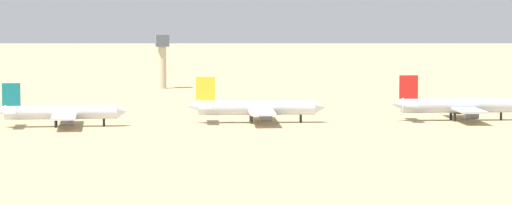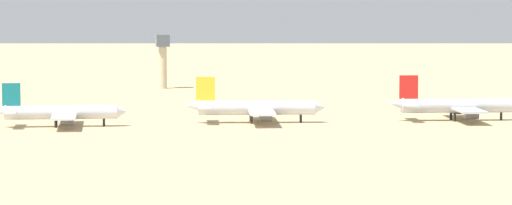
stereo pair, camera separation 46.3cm
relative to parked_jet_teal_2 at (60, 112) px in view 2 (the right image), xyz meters
The scene contains 5 objects.
ground 58.79m from the parked_jet_teal_2, 18.06° to the right, with size 4000.00×4000.00×0.00m, color tan.
parked_jet_teal_2 is the anchor object (origin of this frame).
parked_jet_yellow_3 53.99m from the parked_jet_teal_2, ahead, with size 39.18×33.21×12.94m.
parked_jet_red_4 111.67m from the parked_jet_teal_2, ahead, with size 39.37×33.31×13.00m.
control_tower 149.47m from the parked_jet_teal_2, 73.67° to the left, with size 5.20×5.20×20.97m.
Camera 2 is at (-60.59, -317.85, 33.77)m, focal length 86.59 mm.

